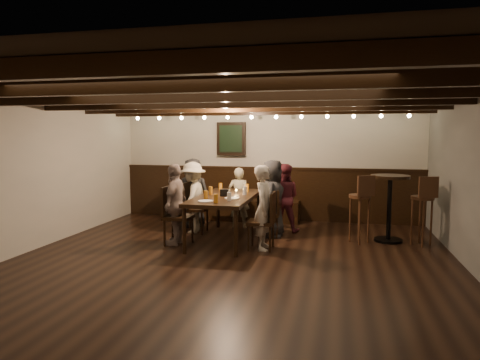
% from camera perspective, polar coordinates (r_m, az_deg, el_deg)
% --- Properties ---
extents(room, '(7.00, 7.00, 7.00)m').
position_cam_1_polar(room, '(8.11, 0.36, 0.65)').
color(room, black).
rests_on(room, ground).
extents(dining_table, '(0.96, 2.10, 0.78)m').
position_cam_1_polar(dining_table, '(7.42, -1.93, -2.60)').
color(dining_table, black).
rests_on(dining_table, floor).
extents(chair_left_near, '(0.43, 0.43, 0.94)m').
position_cam_1_polar(chair_left_near, '(8.12, -6.07, -4.96)').
color(chair_left_near, black).
rests_on(chair_left_near, floor).
extents(chair_left_far, '(0.45, 0.45, 0.98)m').
position_cam_1_polar(chair_left_far, '(7.29, -8.33, -6.18)').
color(chair_left_far, black).
rests_on(chair_left_far, floor).
extents(chair_right_near, '(0.40, 0.40, 0.87)m').
position_cam_1_polar(chair_right_near, '(7.80, 4.06, -5.59)').
color(chair_right_near, black).
rests_on(chair_right_near, floor).
extents(chair_right_far, '(0.42, 0.42, 0.92)m').
position_cam_1_polar(chair_right_far, '(6.92, 2.97, -6.91)').
color(chair_right_far, black).
rests_on(chair_right_far, floor).
extents(person_bench_left, '(0.67, 0.44, 1.37)m').
position_cam_1_polar(person_bench_left, '(8.54, -6.29, -1.72)').
color(person_bench_left, black).
rests_on(person_bench_left, floor).
extents(person_bench_centre, '(0.44, 0.29, 1.20)m').
position_cam_1_polar(person_bench_centre, '(8.45, -0.16, -2.37)').
color(person_bench_centre, gray).
rests_on(person_bench_centre, floor).
extents(person_bench_right, '(0.63, 0.49, 1.29)m').
position_cam_1_polar(person_bench_right, '(8.15, 5.81, -2.37)').
color(person_bench_right, maroon).
rests_on(person_bench_right, floor).
extents(person_left_near, '(0.50, 0.87, 1.33)m').
position_cam_1_polar(person_left_near, '(8.07, -6.30, -2.31)').
color(person_left_near, '#B1AB96').
rests_on(person_left_near, floor).
extents(person_left_far, '(0.34, 0.80, 1.36)m').
position_cam_1_polar(person_left_far, '(7.23, -8.60, -3.20)').
color(person_left_far, gray).
rests_on(person_left_far, floor).
extents(person_right_near, '(0.45, 0.68, 1.39)m').
position_cam_1_polar(person_right_near, '(7.72, 4.31, -2.47)').
color(person_right_near, '#242427').
rests_on(person_right_near, floor).
extents(person_right_far, '(0.33, 0.50, 1.36)m').
position_cam_1_polar(person_right_far, '(6.84, 3.24, -3.69)').
color(person_right_far, '#BBAF9E').
rests_on(person_right_far, floor).
extents(pint_a, '(0.07, 0.07, 0.14)m').
position_cam_1_polar(pint_a, '(8.15, -2.62, -0.89)').
color(pint_a, '#BF7219').
rests_on(pint_a, dining_table).
extents(pint_b, '(0.07, 0.07, 0.14)m').
position_cam_1_polar(pint_b, '(7.98, 0.97, -1.03)').
color(pint_b, '#BF7219').
rests_on(pint_b, dining_table).
extents(pint_c, '(0.07, 0.07, 0.14)m').
position_cam_1_polar(pint_c, '(7.58, -3.94, -1.41)').
color(pint_c, '#BF7219').
rests_on(pint_c, dining_table).
extents(pint_d, '(0.07, 0.07, 0.14)m').
position_cam_1_polar(pint_d, '(7.53, 0.66, -1.45)').
color(pint_d, silver).
rests_on(pint_d, dining_table).
extents(pint_e, '(0.07, 0.07, 0.14)m').
position_cam_1_polar(pint_e, '(7.03, -4.58, -1.99)').
color(pint_e, '#BF7219').
rests_on(pint_e, dining_table).
extents(pint_f, '(0.07, 0.07, 0.14)m').
position_cam_1_polar(pint_f, '(6.83, -1.45, -2.22)').
color(pint_f, silver).
rests_on(pint_f, dining_table).
extents(pint_g, '(0.07, 0.07, 0.14)m').
position_cam_1_polar(pint_g, '(6.63, -3.23, -2.48)').
color(pint_g, '#BF7219').
rests_on(pint_g, dining_table).
extents(plate_near, '(0.24, 0.24, 0.01)m').
position_cam_1_polar(plate_near, '(6.79, -4.63, -2.82)').
color(plate_near, white).
rests_on(plate_near, dining_table).
extents(plate_far, '(0.24, 0.24, 0.01)m').
position_cam_1_polar(plate_far, '(7.08, -1.12, -2.43)').
color(plate_far, white).
rests_on(plate_far, dining_table).
extents(condiment_caddy, '(0.15, 0.10, 0.12)m').
position_cam_1_polar(condiment_caddy, '(7.36, -2.03, -1.70)').
color(condiment_caddy, black).
rests_on(condiment_caddy, dining_table).
extents(candle, '(0.05, 0.05, 0.05)m').
position_cam_1_polar(candle, '(7.67, -0.51, -1.65)').
color(candle, beige).
rests_on(candle, dining_table).
extents(high_top_table, '(0.65, 0.65, 1.15)m').
position_cam_1_polar(high_top_table, '(7.76, 19.32, -2.29)').
color(high_top_table, black).
rests_on(high_top_table, floor).
extents(bar_stool_left, '(0.42, 0.43, 1.17)m').
position_cam_1_polar(bar_stool_left, '(7.57, 15.65, -4.85)').
color(bar_stool_left, '#3D2713').
rests_on(bar_stool_left, floor).
extents(bar_stool_right, '(0.40, 0.41, 1.17)m').
position_cam_1_polar(bar_stool_right, '(7.73, 23.07, -4.88)').
color(bar_stool_right, '#3D2713').
rests_on(bar_stool_right, floor).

